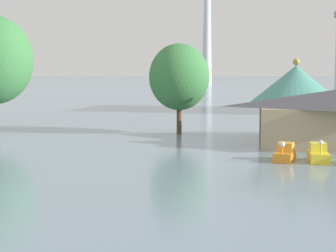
{
  "coord_description": "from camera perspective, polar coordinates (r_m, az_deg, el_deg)",
  "views": [
    {
      "loc": [
        9.18,
        -10.08,
        6.69
      ],
      "look_at": [
        2.49,
        23.15,
        3.38
      ],
      "focal_mm": 59.04,
      "sensor_mm": 36.0,
      "label": 1
    }
  ],
  "objects": [
    {
      "name": "pedal_boat_orange",
      "position": [
        42.8,
        11.97,
        -2.81
      ],
      "size": [
        1.81,
        3.0,
        1.6
      ],
      "rotation": [
        0.0,
        0.0,
        -1.75
      ],
      "color": "orange",
      "rests_on": "ground"
    },
    {
      "name": "pedal_boat_yellow",
      "position": [
        42.86,
        15.26,
        -2.84
      ],
      "size": [
        1.56,
        2.92,
        1.79
      ],
      "rotation": [
        0.0,
        0.0,
        -1.51
      ],
      "color": "yellow",
      "rests_on": "ground"
    },
    {
      "name": "green_roof_pavilion",
      "position": [
        56.24,
        13.04,
        2.8
      ],
      "size": [
        8.89,
        8.89,
        8.07
      ],
      "color": "brown",
      "rests_on": "ground"
    },
    {
      "name": "shoreline_tree_mid",
      "position": [
        59.88,
        1.16,
        5.09
      ],
      "size": [
        6.54,
        6.54,
        9.81
      ],
      "color": "brown",
      "rests_on": "ground"
    }
  ]
}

